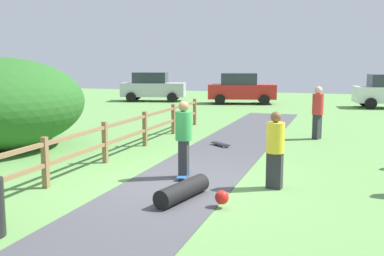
{
  "coord_description": "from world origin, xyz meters",
  "views": [
    {
      "loc": [
        3.32,
        -9.32,
        2.68
      ],
      "look_at": [
        -0.27,
        1.57,
        1.0
      ],
      "focal_mm": 42.96,
      "sensor_mm": 36.0,
      "label": 1
    }
  ],
  "objects": [
    {
      "name": "ground_plane",
      "position": [
        0.0,
        0.0,
        0.0
      ],
      "size": [
        60.0,
        60.0,
        0.0
      ],
      "primitive_type": "plane",
      "color": "#60934C"
    },
    {
      "name": "asphalt_path",
      "position": [
        0.0,
        0.0,
        0.01
      ],
      "size": [
        2.4,
        28.0,
        0.02
      ],
      "primitive_type": "cube",
      "color": "#47474C",
      "rests_on": "ground_plane"
    },
    {
      "name": "wooden_fence",
      "position": [
        -2.6,
        0.0,
        0.67
      ],
      "size": [
        0.12,
        18.12,
        1.1
      ],
      "color": "olive",
      "rests_on": "ground_plane"
    },
    {
      "name": "bush_large",
      "position": [
        -6.59,
        2.05,
        1.4
      ],
      "size": [
        4.78,
        5.74,
        2.79
      ],
      "primitive_type": "ellipsoid",
      "color": "#286023",
      "rests_on": "ground_plane"
    },
    {
      "name": "skater_riding",
      "position": [
        -0.08,
        0.4,
        1.0
      ],
      "size": [
        0.43,
        0.82,
        1.77
      ],
      "color": "#265999",
      "rests_on": "asphalt_path"
    },
    {
      "name": "skater_fallen",
      "position": [
        0.53,
        -1.24,
        0.2
      ],
      "size": [
        1.31,
        1.52,
        0.36
      ],
      "color": "black",
      "rests_on": "asphalt_path"
    },
    {
      "name": "skateboard_loose",
      "position": [
        -0.28,
        4.47,
        0.09
      ],
      "size": [
        0.74,
        0.66,
        0.08
      ],
      "color": "black",
      "rests_on": "asphalt_path"
    },
    {
      "name": "bystander_yellow",
      "position": [
        2.02,
        0.21,
        0.9
      ],
      "size": [
        0.43,
        0.43,
        1.64
      ],
      "color": "#2D2D33",
      "rests_on": "ground_plane"
    },
    {
      "name": "bystander_red",
      "position": [
        2.52,
        6.9,
        1.01
      ],
      "size": [
        0.5,
        0.5,
        1.82
      ],
      "color": "#2D2D33",
      "rests_on": "ground_plane"
    },
    {
      "name": "parked_car_red",
      "position": [
        -2.81,
        19.07,
        0.96
      ],
      "size": [
        4.49,
        2.75,
        1.92
      ],
      "color": "red",
      "rests_on": "ground_plane"
    },
    {
      "name": "parked_car_silver",
      "position": [
        -8.82,
        19.07,
        0.96
      ],
      "size": [
        4.48,
        2.73,
        1.92
      ],
      "color": "#B7B7BC",
      "rests_on": "ground_plane"
    }
  ]
}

